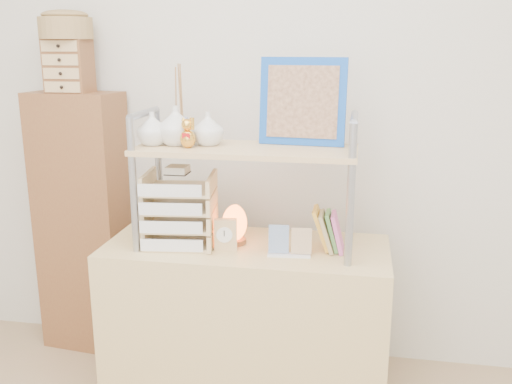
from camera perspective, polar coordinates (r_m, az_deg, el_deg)
desk at (r=2.58m, az=-0.95°, el=-13.19°), size 1.20×0.50×0.75m
cabinet at (r=3.09m, az=-16.86°, el=-3.06°), size 0.47×0.29×1.35m
hutch at (r=2.34m, az=-2.69°, el=5.02°), size 0.90×0.34×0.78m
letter_tray at (r=2.43m, az=-7.67°, el=-2.13°), size 0.31×0.29×0.34m
salt_lamp at (r=2.42m, az=-2.16°, el=-3.20°), size 0.11×0.11×0.17m
desk_clock at (r=2.36m, az=-3.07°, el=-4.28°), size 0.10×0.06×0.13m
postcard_stand at (r=2.31m, az=3.35°, el=-5.53°), size 0.18×0.06×0.12m
drawer_chest at (r=2.94m, az=-18.23°, el=11.87°), size 0.20×0.16×0.25m
woven_basket at (r=2.94m, az=-18.49°, el=15.28°), size 0.25×0.25×0.10m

